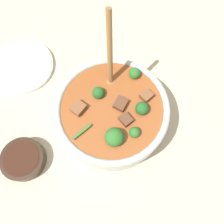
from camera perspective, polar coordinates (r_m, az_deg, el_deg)
The scene contains 4 objects.
ground_plane at distance 0.60m, azimuth 0.00°, elevation -2.23°, with size 4.00×4.00×0.00m, color #C6B293.
stew_bowl at distance 0.55m, azimuth 0.03°, elevation -0.28°, with size 0.27×0.27×0.28m.
condiment_bowl at distance 0.60m, azimuth -22.17°, elevation -11.34°, with size 0.11×0.11×0.03m.
empty_plate at distance 0.72m, azimuth -22.43°, elevation 11.12°, with size 0.19×0.19×0.02m.
Camera 1 is at (0.06, 0.18, 0.57)m, focal length 35.00 mm.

